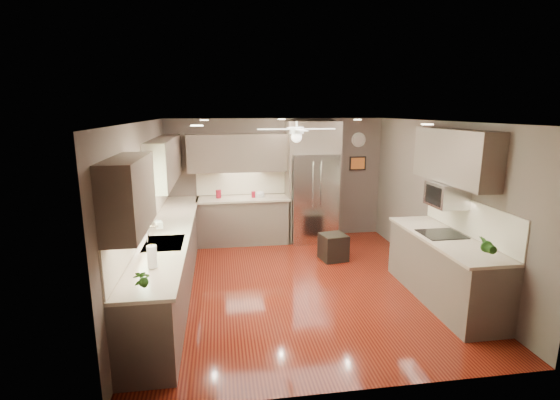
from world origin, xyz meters
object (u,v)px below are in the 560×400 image
object	(u,v)px
soap_bottle	(159,224)
stool	(333,247)
bowl	(260,196)
potted_plant_right	(487,246)
refrigerator	(313,184)
potted_plant_left	(140,279)
paper_towel	(152,257)
canister_a	(219,194)
canister_d	(253,194)
microwave	(447,195)

from	to	relation	value
soap_bottle	stool	bearing A→B (deg)	17.45
soap_bottle	bowl	distance (m)	2.69
potted_plant_right	refrigerator	world-z (taller)	refrigerator
bowl	soap_bottle	bearing A→B (deg)	-128.58
potted_plant_left	paper_towel	size ratio (longest dim) A/B	1.12
refrigerator	paper_towel	size ratio (longest dim) A/B	9.11
canister_a	paper_towel	size ratio (longest dim) A/B	0.63
canister_d	microwave	distance (m)	3.76
soap_bottle	paper_towel	bearing A→B (deg)	-85.03
soap_bottle	potted_plant_right	world-z (taller)	potted_plant_right
soap_bottle	potted_plant_right	bearing A→B (deg)	-23.57
potted_plant_right	stool	xyz separation A→B (m)	(-1.09, 2.64, -0.87)
soap_bottle	bowl	world-z (taller)	soap_bottle
soap_bottle	microwave	distance (m)	4.16
microwave	stool	bearing A→B (deg)	128.38
canister_d	refrigerator	distance (m)	1.23
bowl	paper_towel	bearing A→B (deg)	-113.50
refrigerator	stool	xyz separation A→B (m)	(0.12, -1.19, -0.95)
canister_a	paper_towel	bearing A→B (deg)	-101.32
microwave	paper_towel	distance (m)	4.07
canister_d	stool	distance (m)	1.96
refrigerator	microwave	size ratio (longest dim) A/B	4.45
refrigerator	canister_d	bearing A→B (deg)	178.68
potted_plant_left	potted_plant_right	world-z (taller)	potted_plant_right
soap_bottle	bowl	xyz separation A→B (m)	(1.68, 2.10, -0.08)
potted_plant_left	potted_plant_right	distance (m)	3.88
canister_a	microwave	size ratio (longest dim) A/B	0.31
potted_plant_left	bowl	world-z (taller)	potted_plant_left
potted_plant_left	paper_towel	distance (m)	0.64
potted_plant_left	stool	xyz separation A→B (m)	(2.77, 3.01, -0.85)
canister_a	refrigerator	size ratio (longest dim) A/B	0.07
potted_plant_left	microwave	xyz separation A→B (m)	(3.97, 1.49, 0.39)
canister_a	soap_bottle	distance (m)	2.33
potted_plant_right	soap_bottle	bearing A→B (deg)	156.43
canister_d	bowl	world-z (taller)	canister_d
microwave	stool	size ratio (longest dim) A/B	1.09
microwave	potted_plant_right	bearing A→B (deg)	-95.68
soap_bottle	canister_d	bearing A→B (deg)	53.87
canister_d	refrigerator	xyz separation A→B (m)	(1.21, -0.03, 0.19)
canister_d	soap_bottle	distance (m)	2.63
bowl	canister_d	bearing A→B (deg)	169.79
stool	canister_d	bearing A→B (deg)	137.64
paper_towel	bowl	bearing A→B (deg)	66.50
potted_plant_right	paper_towel	world-z (taller)	potted_plant_right
canister_a	canister_d	distance (m)	0.70
bowl	refrigerator	distance (m)	1.11
canister_d	stool	bearing A→B (deg)	-42.36
canister_a	bowl	xyz separation A→B (m)	(0.82, -0.07, -0.06)
canister_a	potted_plant_left	size ratio (longest dim) A/B	0.56
paper_towel	canister_d	bearing A→B (deg)	68.35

